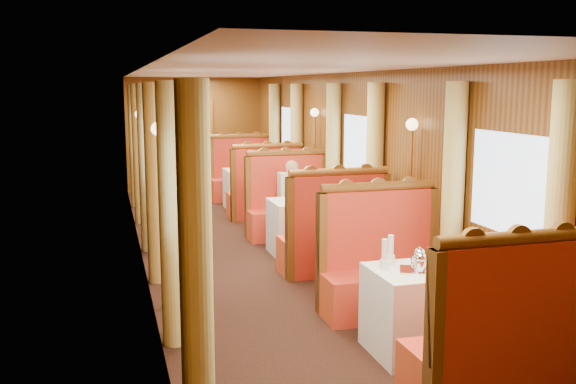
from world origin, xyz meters
name	(u,v)px	position (x,y,z in m)	size (l,w,h in m)	color
floor	(256,257)	(0.00, 0.00, 0.00)	(3.00, 12.00, 0.01)	black
ceiling	(255,71)	(0.00, 0.00, 2.50)	(3.00, 12.00, 0.01)	silver
wall_far	(195,134)	(0.00, 6.00, 1.25)	(3.00, 2.50, 0.01)	brown
wall_near	(557,324)	(0.00, -6.00, 1.25)	(3.00, 2.50, 0.01)	brown
wall_left	(141,170)	(-1.50, 0.00, 1.25)	(12.00, 2.50, 0.01)	brown
wall_right	(360,162)	(1.50, 0.00, 1.25)	(12.00, 2.50, 0.01)	brown
doorway_far	(196,146)	(0.00, 5.97, 1.00)	(0.80, 0.04, 2.00)	brown
table_near	(430,310)	(0.75, -3.50, 0.38)	(1.05, 0.72, 0.75)	white
banquette_near_fwd	(499,350)	(0.75, -4.51, 0.42)	(1.30, 0.55, 1.34)	#B21319
banquette_near_aft	(382,273)	(0.75, -2.49, 0.42)	(1.30, 0.55, 1.34)	#B21319
table_mid	(309,227)	(0.75, 0.00, 0.38)	(1.05, 0.72, 0.75)	white
banquette_mid_fwd	(333,240)	(0.75, -1.01, 0.42)	(1.30, 0.55, 1.34)	#B21319
banquette_mid_aft	(289,210)	(0.75, 1.01, 0.42)	(1.30, 0.55, 1.34)	#B21319
table_far	(253,189)	(0.75, 3.50, 0.38)	(1.05, 0.72, 0.75)	white
banquette_far_fwd	(266,195)	(0.75, 2.49, 0.42)	(1.30, 0.55, 1.34)	#B21319
banquette_far_aft	(242,179)	(0.75, 4.51, 0.42)	(1.30, 0.55, 1.34)	#B21319
tea_tray	(420,270)	(0.61, -3.55, 0.76)	(0.34, 0.26, 0.01)	silver
teapot_left	(420,265)	(0.59, -3.59, 0.82)	(0.17, 0.12, 0.13)	silver
teapot_right	(440,266)	(0.74, -3.65, 0.82)	(0.16, 0.12, 0.13)	silver
teapot_back	(419,261)	(0.64, -3.47, 0.82)	(0.17, 0.13, 0.14)	silver
fruit_plate	(473,267)	(1.07, -3.63, 0.77)	(0.21, 0.21, 0.05)	white
cup_inboard	(384,257)	(0.34, -3.41, 0.86)	(0.08, 0.08, 0.26)	white
cup_outboard	(391,253)	(0.46, -3.29, 0.86)	(0.08, 0.08, 0.26)	white
rose_vase_mid	(306,187)	(0.72, 0.03, 0.93)	(0.06, 0.06, 0.36)	silver
rose_vase_far	(253,160)	(0.75, 3.47, 0.93)	(0.06, 0.06, 0.36)	silver
window_left_near	(167,201)	(-1.49, -3.50, 1.45)	(1.20, 0.90, 0.01)	#98ADCC
curtain_left_near_a	(196,263)	(-1.38, -4.28, 1.18)	(0.22, 0.22, 2.35)	#D3C46C
curtain_left_near_b	(172,216)	(-1.38, -2.72, 1.18)	(0.22, 0.22, 2.35)	#D3C46C
window_right_near	(511,185)	(1.49, -3.50, 1.45)	(1.20, 0.90, 0.01)	#98ADCC
curtain_right_near_a	(558,236)	(1.38, -4.28, 1.18)	(0.22, 0.22, 2.35)	#D3C46C
curtain_right_near_b	(453,201)	(1.38, -2.72, 1.18)	(0.22, 0.22, 2.35)	#D3C46C
window_left_mid	(141,154)	(-1.49, 0.00, 1.45)	(1.20, 0.90, 0.01)	#98ADCC
curtain_left_mid_a	(155,184)	(-1.38, -0.78, 1.18)	(0.22, 0.22, 2.35)	#D3C46C
curtain_left_mid_b	(147,168)	(-1.38, 0.78, 1.18)	(0.22, 0.22, 2.35)	#D3C46C
window_right_mid	(359,148)	(1.49, 0.00, 1.45)	(1.20, 0.90, 0.01)	#98ADCC
curtain_right_mid_a	(374,175)	(1.38, -0.78, 1.18)	(0.22, 0.22, 2.35)	#D3C46C
curtain_right_mid_b	(333,162)	(1.38, 0.78, 1.18)	(0.22, 0.22, 2.35)	#D3C46C
window_left_far	(131,135)	(-1.49, 3.50, 1.45)	(1.20, 0.90, 0.01)	#98ADCC
curtain_left_far_a	(139,154)	(-1.38, 2.72, 1.18)	(0.22, 0.22, 2.35)	#D3C46C
curtain_left_far_b	(135,146)	(-1.38, 4.28, 1.18)	(0.22, 0.22, 2.35)	#D3C46C
window_right_far	(290,132)	(1.49, 3.50, 1.45)	(1.20, 0.90, 0.01)	#98ADCC
curtain_right_far_a	(296,150)	(1.38, 2.72, 1.18)	(0.22, 0.22, 2.35)	#D3C46C
curtain_right_far_b	(275,143)	(1.38, 4.28, 1.18)	(0.22, 0.22, 2.35)	#D3C46C
sconce_left_fore	(160,178)	(-1.40, -1.75, 1.38)	(0.14, 0.14, 1.95)	#BF8C3F
sconce_right_fore	(411,168)	(1.40, -1.75, 1.38)	(0.14, 0.14, 1.95)	#BF8C3F
sconce_left_aft	(141,147)	(-1.40, 1.75, 1.38)	(0.14, 0.14, 1.95)	#BF8C3F
sconce_right_aft	(314,143)	(1.40, 1.75, 1.38)	(0.14, 0.14, 1.95)	#BF8C3F
steward	(189,194)	(-0.88, 0.14, 0.89)	(0.65, 0.42, 1.78)	navy
passenger	(293,192)	(0.75, 0.81, 0.74)	(0.40, 0.44, 0.76)	beige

